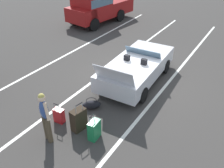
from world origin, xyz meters
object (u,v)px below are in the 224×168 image
at_px(suitcase_medium_bright, 94,130).
at_px(parked_pickup_truck_far, 97,7).
at_px(convertible_car, 139,66).
at_px(duffel_bag, 91,105).
at_px(suitcase_small_carryon, 59,116).
at_px(traveler_person, 45,115).
at_px(suitcase_large_black, 79,120).

bearing_deg(suitcase_medium_bright, parked_pickup_truck_far, 121.13).
xyz_separation_m(convertible_car, duffel_bag, (-2.74, 0.43, -0.43)).
bearing_deg(suitcase_small_carryon, convertible_car, -16.39).
distance_m(suitcase_medium_bright, duffel_bag, 1.46).
bearing_deg(suitcase_small_carryon, traveler_person, -162.39).
xyz_separation_m(convertible_car, parked_pickup_truck_far, (5.28, 5.86, 0.51)).
bearing_deg(traveler_person, suitcase_small_carryon, 40.53).
height_order(convertible_car, traveler_person, traveler_person).
height_order(duffel_bag, traveler_person, traveler_person).
bearing_deg(duffel_bag, suitcase_medium_bright, -140.00).
bearing_deg(suitcase_medium_bright, suitcase_large_black, 170.65).
relative_size(suitcase_large_black, suitcase_small_carryon, 1.34).
bearing_deg(suitcase_small_carryon, suitcase_medium_bright, -92.64).
relative_size(suitcase_large_black, parked_pickup_truck_far, 0.19).
distance_m(convertible_car, parked_pickup_truck_far, 7.91).
relative_size(suitcase_small_carryon, traveler_person, 0.46).
relative_size(suitcase_medium_bright, parked_pickup_truck_far, 0.16).
bearing_deg(suitcase_medium_bright, duffel_bag, 126.26).
height_order(suitcase_large_black, traveler_person, traveler_person).
bearing_deg(suitcase_medium_bright, convertible_car, 93.63).
xyz_separation_m(suitcase_large_black, suitcase_small_carryon, (-0.08, 0.75, -0.12)).
bearing_deg(convertible_car, suitcase_small_carryon, 164.39).
relative_size(duffel_bag, traveler_person, 0.41).
xyz_separation_m(suitcase_medium_bright, duffel_bag, (1.11, 0.93, -0.15)).
relative_size(suitcase_large_black, suitcase_medium_bright, 1.22).
distance_m(suitcase_large_black, traveler_person, 1.11).
relative_size(suitcase_small_carryon, parked_pickup_truck_far, 0.15).
bearing_deg(suitcase_medium_bright, traveler_person, -148.27).
bearing_deg(parked_pickup_truck_far, suitcase_medium_bright, 42.18).
bearing_deg(convertible_car, suitcase_large_black, 175.28).
height_order(suitcase_medium_bright, traveler_person, traveler_person).
bearing_deg(parked_pickup_truck_far, traveler_person, 35.28).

